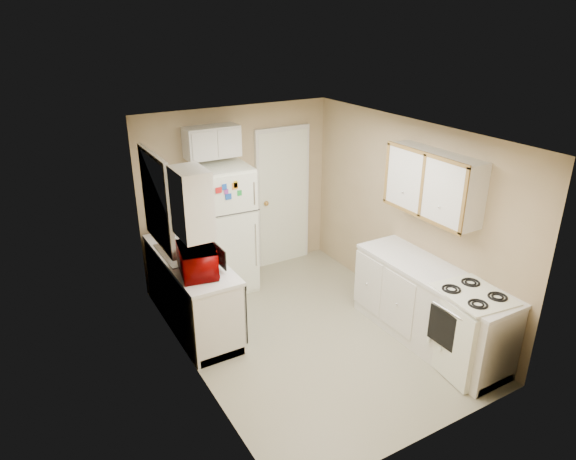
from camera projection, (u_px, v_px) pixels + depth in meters
floor at (309, 333)px, 6.10m from camera, size 3.80×3.80×0.00m
ceiling at (313, 133)px, 5.17m from camera, size 3.80×3.80×0.00m
wall_left at (189, 271)px, 4.99m from camera, size 3.80×3.80×0.00m
wall_right at (407, 218)px, 6.28m from camera, size 3.80×3.80×0.00m
wall_back at (238, 193)px, 7.15m from camera, size 2.80×2.80×0.00m
wall_front at (437, 325)px, 4.12m from camera, size 2.80×2.80×0.00m
left_counter at (192, 290)px, 6.14m from camera, size 0.60×1.80×0.90m
dishwasher at (235, 304)px, 5.78m from camera, size 0.03×0.58×0.72m
sink at (185, 255)px, 6.10m from camera, size 0.54×0.74×0.16m
microwave at (198, 261)px, 5.53m from camera, size 0.61×0.41×0.37m
soap_bottle at (165, 229)px, 6.47m from camera, size 0.13×0.13×0.22m
window_blinds at (157, 200)px, 5.69m from camera, size 0.10×0.98×1.08m
upper_cabinet_left at (192, 203)px, 5.00m from camera, size 0.30×0.45×0.70m
refrigerator at (224, 229)px, 6.84m from camera, size 0.75×0.73×1.72m
cabinet_over_fridge at (212, 142)px, 6.53m from camera, size 0.70×0.30×0.40m
interior_door at (283, 198)px, 7.51m from camera, size 0.86×0.06×2.08m
right_counter at (430, 307)px, 5.80m from camera, size 0.60×2.00×0.90m
stove at (468, 334)px, 5.34m from camera, size 0.66×0.78×0.87m
upper_cabinet_right at (433, 184)px, 5.58m from camera, size 0.30×1.20×0.70m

